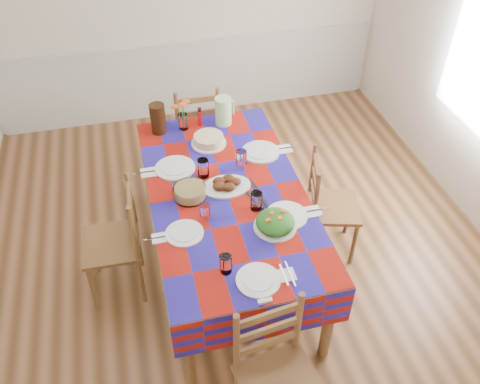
# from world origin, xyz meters

# --- Properties ---
(room) EXTENTS (4.58, 5.08, 2.78)m
(room) POSITION_xyz_m (0.00, 0.00, 1.35)
(room) COLOR brown
(room) RESTS_ON ground
(wainscot) EXTENTS (4.41, 0.06, 0.92)m
(wainscot) POSITION_xyz_m (0.00, 2.48, 0.49)
(wainscot) COLOR silver
(wainscot) RESTS_ON room
(dining_table) EXTENTS (1.18, 2.19, 0.85)m
(dining_table) POSITION_xyz_m (-0.13, -0.08, 0.76)
(dining_table) COLOR brown
(dining_table) RESTS_ON room
(setting_near_head) EXTENTS (0.47, 0.31, 0.14)m
(setting_near_head) POSITION_xyz_m (-0.18, -0.92, 0.88)
(setting_near_head) COLOR white
(setting_near_head) RESTS_ON dining_table
(setting_left_near) EXTENTS (0.49, 0.29, 0.13)m
(setting_left_near) POSITION_xyz_m (-0.46, -0.40, 0.88)
(setting_left_near) COLOR white
(setting_left_near) RESTS_ON dining_table
(setting_left_far) EXTENTS (0.59, 0.35, 0.16)m
(setting_left_far) POSITION_xyz_m (-0.40, 0.24, 0.89)
(setting_left_far) COLOR white
(setting_left_far) RESTS_ON dining_table
(setting_right_near) EXTENTS (0.57, 0.33, 0.15)m
(setting_right_near) POSITION_xyz_m (0.17, -0.40, 0.89)
(setting_right_near) COLOR white
(setting_right_near) RESTS_ON dining_table
(setting_right_far) EXTENTS (0.60, 0.35, 0.15)m
(setting_right_far) POSITION_xyz_m (0.19, 0.28, 0.89)
(setting_right_far) COLOR white
(setting_right_far) RESTS_ON dining_table
(meat_platter) EXTENTS (0.38, 0.27, 0.07)m
(meat_platter) POSITION_xyz_m (-0.12, -0.03, 0.88)
(meat_platter) COLOR white
(meat_platter) RESTS_ON dining_table
(salad_platter) EXTENTS (0.31, 0.31, 0.13)m
(salad_platter) POSITION_xyz_m (0.12, -0.54, 0.90)
(salad_platter) COLOR white
(salad_platter) RESTS_ON dining_table
(pasta_bowl) EXTENTS (0.25, 0.25, 0.09)m
(pasta_bowl) POSITION_xyz_m (-0.41, -0.07, 0.90)
(pasta_bowl) COLOR white
(pasta_bowl) RESTS_ON dining_table
(cake) EXTENTS (0.30, 0.30, 0.08)m
(cake) POSITION_xyz_m (-0.14, 0.57, 0.89)
(cake) COLOR white
(cake) RESTS_ON dining_table
(serving_utensils) EXTENTS (0.17, 0.39, 0.01)m
(serving_utensils) POSITION_xyz_m (0.07, -0.18, 0.86)
(serving_utensils) COLOR black
(serving_utensils) RESTS_ON dining_table
(flower_vase) EXTENTS (0.18, 0.15, 0.28)m
(flower_vase) POSITION_xyz_m (-0.31, 0.85, 0.97)
(flower_vase) COLOR white
(flower_vase) RESTS_ON dining_table
(hot_sauce) EXTENTS (0.04, 0.04, 0.18)m
(hot_sauce) POSITION_xyz_m (-0.16, 0.87, 0.94)
(hot_sauce) COLOR red
(hot_sauce) RESTS_ON dining_table
(green_pitcher) EXTENTS (0.15, 0.15, 0.25)m
(green_pitcher) POSITION_xyz_m (0.05, 0.85, 0.98)
(green_pitcher) COLOR #BBF1AA
(green_pitcher) RESTS_ON dining_table
(tea_pitcher) EXTENTS (0.14, 0.14, 0.27)m
(tea_pitcher) POSITION_xyz_m (-0.53, 0.85, 0.99)
(tea_pitcher) COLOR black
(tea_pitcher) RESTS_ON dining_table
(name_card) EXTENTS (0.09, 0.03, 0.02)m
(name_card) POSITION_xyz_m (-0.13, -1.14, 0.86)
(name_card) COLOR white
(name_card) RESTS_ON dining_table
(chair_near) EXTENTS (0.52, 0.50, 1.06)m
(chair_near) POSITION_xyz_m (-0.14, -1.46, 0.52)
(chair_near) COLOR brown
(chair_near) RESTS_ON room
(chair_far) EXTENTS (0.46, 0.44, 1.04)m
(chair_far) POSITION_xyz_m (-0.13, 1.31, 0.51)
(chair_far) COLOR brown
(chair_far) RESTS_ON room
(chair_left) EXTENTS (0.45, 0.47, 1.04)m
(chair_left) POSITION_xyz_m (-1.01, -0.08, 0.51)
(chair_left) COLOR brown
(chair_left) RESTS_ON room
(chair_right) EXTENTS (0.52, 0.54, 0.99)m
(chair_right) POSITION_xyz_m (0.75, -0.06, 0.49)
(chair_right) COLOR brown
(chair_right) RESTS_ON room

